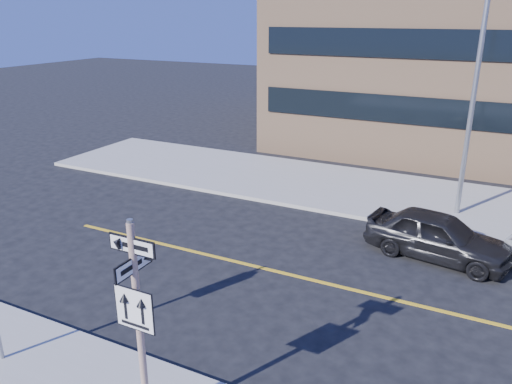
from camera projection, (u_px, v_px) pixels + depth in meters
The scene contains 4 objects.
ground at pixel (217, 351), 11.42m from camera, with size 120.00×120.00×0.00m, color black.
sign_pole at pixel (138, 316), 8.49m from camera, with size 0.92×0.92×4.06m.
parked_car_a at pixel (438, 236), 15.55m from camera, with size 4.41×1.77×1.50m, color black.
streetlight_a at pixel (474, 91), 17.17m from camera, with size 0.55×2.25×8.00m.
Camera 1 is at (5.06, -8.11, 7.29)m, focal length 35.00 mm.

